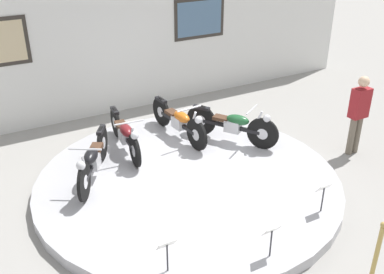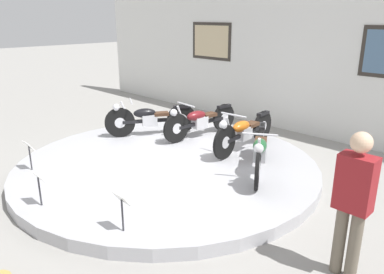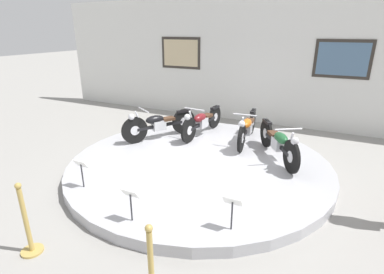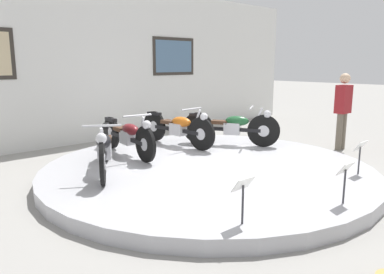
{
  "view_description": "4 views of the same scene",
  "coord_description": "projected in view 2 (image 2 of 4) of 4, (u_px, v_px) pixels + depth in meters",
  "views": [
    {
      "loc": [
        -3.24,
        -5.94,
        4.41
      ],
      "look_at": [
        0.2,
        0.22,
        0.84
      ],
      "focal_mm": 42.0,
      "sensor_mm": 36.0,
      "label": 1
    },
    {
      "loc": [
        4.76,
        -4.12,
        2.7
      ],
      "look_at": [
        0.27,
        0.36,
        0.63
      ],
      "focal_mm": 35.0,
      "sensor_mm": 36.0,
      "label": 2
    },
    {
      "loc": [
        2.35,
        -5.21,
        2.78
      ],
      "look_at": [
        -0.18,
        0.02,
        0.66
      ],
      "focal_mm": 28.0,
      "sensor_mm": 36.0,
      "label": 3
    },
    {
      "loc": [
        -4.18,
        -4.25,
        1.83
      ],
      "look_at": [
        -0.17,
        0.18,
        0.65
      ],
      "focal_mm": 35.0,
      "sensor_mm": 36.0,
      "label": 4
    }
  ],
  "objects": [
    {
      "name": "visitor_standing",
      "position": [
        353.0,
        198.0,
        3.81
      ],
      "size": [
        0.36,
        0.22,
        1.63
      ],
      "color": "#6B6051",
      "rests_on": "ground_plane"
    },
    {
      "name": "ground_plane",
      "position": [
        167.0,
        171.0,
        6.81
      ],
      "size": [
        60.0,
        60.0,
        0.0
      ],
      "primitive_type": "plane",
      "color": "gray"
    },
    {
      "name": "motorcycle_black",
      "position": [
        149.0,
        118.0,
        8.12
      ],
      "size": [
        1.09,
        1.73,
        0.8
      ],
      "color": "black",
      "rests_on": "display_platform"
    },
    {
      "name": "info_placard_front_centre",
      "position": [
        38.0,
        181.0,
        5.08
      ],
      "size": [
        0.26,
        0.11,
        0.51
      ],
      "color": "#333338",
      "rests_on": "display_platform"
    },
    {
      "name": "back_wall",
      "position": [
        289.0,
        54.0,
        8.85
      ],
      "size": [
        14.0,
        0.22,
        3.67
      ],
      "color": "silver",
      "rests_on": "ground_plane"
    },
    {
      "name": "info_placard_front_right",
      "position": [
        122.0,
        204.0,
        4.46
      ],
      "size": [
        0.26,
        0.11,
        0.51
      ],
      "color": "#333338",
      "rests_on": "display_platform"
    },
    {
      "name": "motorcycle_orange",
      "position": [
        244.0,
        131.0,
        7.21
      ],
      "size": [
        0.54,
        1.99,
        0.8
      ],
      "color": "black",
      "rests_on": "display_platform"
    },
    {
      "name": "motorcycle_maroon",
      "position": [
        200.0,
        120.0,
        8.01
      ],
      "size": [
        0.54,
        1.96,
        0.78
      ],
      "color": "black",
      "rests_on": "display_platform"
    },
    {
      "name": "info_placard_front_left",
      "position": [
        29.0,
        149.0,
        6.27
      ],
      "size": [
        0.26,
        0.11,
        0.51
      ],
      "color": "#333338",
      "rests_on": "display_platform"
    },
    {
      "name": "motorcycle_green",
      "position": [
        260.0,
        150.0,
        6.17
      ],
      "size": [
        1.12,
        1.71,
        0.8
      ],
      "color": "black",
      "rests_on": "display_platform"
    },
    {
      "name": "display_platform",
      "position": [
        167.0,
        166.0,
        6.78
      ],
      "size": [
        5.34,
        5.34,
        0.19
      ],
      "primitive_type": "cylinder",
      "color": "#ADADB2",
      "rests_on": "ground_plane"
    }
  ]
}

